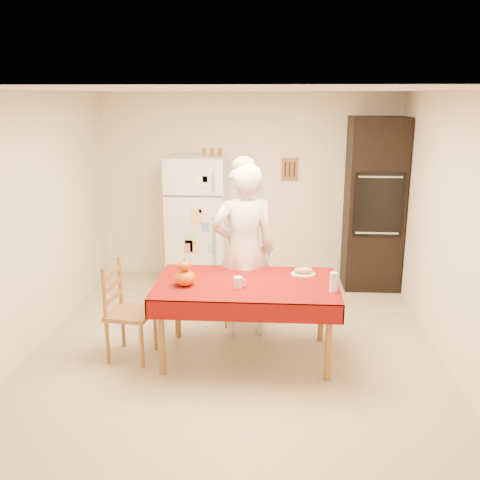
# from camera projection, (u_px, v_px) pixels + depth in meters

# --- Properties ---
(floor) EXTENTS (4.50, 4.50, 0.00)m
(floor) POSITION_uv_depth(u_px,v_px,m) (236.00, 346.00, 5.39)
(floor) COLOR tan
(floor) RESTS_ON ground
(room_shell) EXTENTS (4.02, 4.52, 2.51)m
(room_shell) POSITION_uv_depth(u_px,v_px,m) (236.00, 187.00, 4.97)
(room_shell) COLOR beige
(room_shell) RESTS_ON ground
(refrigerator) EXTENTS (0.75, 0.74, 1.70)m
(refrigerator) POSITION_uv_depth(u_px,v_px,m) (198.00, 221.00, 7.02)
(refrigerator) COLOR white
(refrigerator) RESTS_ON floor
(oven_cabinet) EXTENTS (0.70, 0.62, 2.20)m
(oven_cabinet) POSITION_uv_depth(u_px,v_px,m) (374.00, 204.00, 6.85)
(oven_cabinet) COLOR black
(oven_cabinet) RESTS_ON floor
(dining_table) EXTENTS (1.70, 1.00, 0.76)m
(dining_table) POSITION_uv_depth(u_px,v_px,m) (247.00, 289.00, 5.01)
(dining_table) COLOR brown
(dining_table) RESTS_ON floor
(chair_far) EXTENTS (0.45, 0.43, 0.95)m
(chair_far) POSITION_uv_depth(u_px,v_px,m) (246.00, 281.00, 5.79)
(chair_far) COLOR brown
(chair_far) RESTS_ON floor
(chair_left) EXTENTS (0.45, 0.47, 0.95)m
(chair_left) POSITION_uv_depth(u_px,v_px,m) (124.00, 307.00, 5.07)
(chair_left) COLOR brown
(chair_left) RESTS_ON floor
(seated_woman) EXTENTS (0.75, 0.58, 1.82)m
(seated_woman) POSITION_uv_depth(u_px,v_px,m) (244.00, 252.00, 5.44)
(seated_woman) COLOR silver
(seated_woman) RESTS_ON floor
(coffee_mug) EXTENTS (0.08, 0.08, 0.10)m
(coffee_mug) POSITION_uv_depth(u_px,v_px,m) (238.00, 282.00, 4.84)
(coffee_mug) COLOR silver
(coffee_mug) RESTS_ON dining_table
(pumpkin_lower) EXTENTS (0.20, 0.20, 0.15)m
(pumpkin_lower) POSITION_uv_depth(u_px,v_px,m) (185.00, 278.00, 4.89)
(pumpkin_lower) COLOR #C93E04
(pumpkin_lower) RESTS_ON dining_table
(pumpkin_upper) EXTENTS (0.12, 0.12, 0.09)m
(pumpkin_upper) POSITION_uv_depth(u_px,v_px,m) (185.00, 265.00, 4.86)
(pumpkin_upper) COLOR #D15604
(pumpkin_upper) RESTS_ON pumpkin_lower
(wine_glass) EXTENTS (0.07, 0.07, 0.18)m
(wine_glass) POSITION_uv_depth(u_px,v_px,m) (333.00, 282.00, 4.74)
(wine_glass) COLOR silver
(wine_glass) RESTS_ON dining_table
(bread_plate) EXTENTS (0.24, 0.24, 0.02)m
(bread_plate) POSITION_uv_depth(u_px,v_px,m) (303.00, 274.00, 5.19)
(bread_plate) COLOR white
(bread_plate) RESTS_ON dining_table
(bread_loaf) EXTENTS (0.18, 0.10, 0.06)m
(bread_loaf) POSITION_uv_depth(u_px,v_px,m) (303.00, 270.00, 5.17)
(bread_loaf) COLOR tan
(bread_loaf) RESTS_ON bread_plate
(spice_jar_left) EXTENTS (0.05, 0.05, 0.10)m
(spice_jar_left) POSITION_uv_depth(u_px,v_px,m) (204.00, 152.00, 6.83)
(spice_jar_left) COLOR #935A1A
(spice_jar_left) RESTS_ON refrigerator
(spice_jar_mid) EXTENTS (0.05, 0.05, 0.10)m
(spice_jar_mid) POSITION_uv_depth(u_px,v_px,m) (212.00, 152.00, 6.82)
(spice_jar_mid) COLOR brown
(spice_jar_mid) RESTS_ON refrigerator
(spice_jar_right) EXTENTS (0.05, 0.05, 0.10)m
(spice_jar_right) POSITION_uv_depth(u_px,v_px,m) (220.00, 152.00, 6.82)
(spice_jar_right) COLOR brown
(spice_jar_right) RESTS_ON refrigerator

